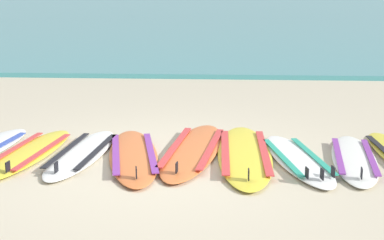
{
  "coord_description": "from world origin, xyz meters",
  "views": [
    {
      "loc": [
        0.69,
        -6.26,
        2.07
      ],
      "look_at": [
        0.27,
        1.12,
        0.25
      ],
      "focal_mm": 54.55,
      "sensor_mm": 36.0,
      "label": 1
    }
  ],
  "objects_px": {
    "surfboard_5": "(193,150)",
    "surfboard_7": "(297,159)",
    "surfboard_2": "(28,153)",
    "surfboard_8": "(354,159)",
    "surfboard_4": "(133,155)",
    "surfboard_3": "(82,153)",
    "surfboard_6": "(244,154)"
  },
  "relations": [
    {
      "from": "surfboard_7",
      "to": "surfboard_8",
      "type": "height_order",
      "value": "same"
    },
    {
      "from": "surfboard_4",
      "to": "surfboard_6",
      "type": "xyz_separation_m",
      "value": [
        1.3,
        0.13,
        -0.0
      ]
    },
    {
      "from": "surfboard_2",
      "to": "surfboard_7",
      "type": "height_order",
      "value": "same"
    },
    {
      "from": "surfboard_2",
      "to": "surfboard_4",
      "type": "height_order",
      "value": "same"
    },
    {
      "from": "surfboard_7",
      "to": "surfboard_4",
      "type": "bearing_deg",
      "value": 178.87
    },
    {
      "from": "surfboard_2",
      "to": "surfboard_4",
      "type": "xyz_separation_m",
      "value": [
        1.26,
        -0.02,
        -0.0
      ]
    },
    {
      "from": "surfboard_6",
      "to": "surfboard_7",
      "type": "distance_m",
      "value": 0.62
    },
    {
      "from": "surfboard_4",
      "to": "surfboard_6",
      "type": "height_order",
      "value": "same"
    },
    {
      "from": "surfboard_3",
      "to": "surfboard_7",
      "type": "height_order",
      "value": "same"
    },
    {
      "from": "surfboard_2",
      "to": "surfboard_7",
      "type": "distance_m",
      "value": 3.16
    },
    {
      "from": "surfboard_7",
      "to": "surfboard_5",
      "type": "bearing_deg",
      "value": 166.17
    },
    {
      "from": "surfboard_3",
      "to": "surfboard_6",
      "type": "bearing_deg",
      "value": 2.09
    },
    {
      "from": "surfboard_2",
      "to": "surfboard_3",
      "type": "relative_size",
      "value": 1.03
    },
    {
      "from": "surfboard_5",
      "to": "surfboard_7",
      "type": "bearing_deg",
      "value": -13.83
    },
    {
      "from": "surfboard_6",
      "to": "surfboard_8",
      "type": "xyz_separation_m",
      "value": [
        1.25,
        -0.11,
        0.0
      ]
    },
    {
      "from": "surfboard_2",
      "to": "surfboard_3",
      "type": "height_order",
      "value": "same"
    },
    {
      "from": "surfboard_6",
      "to": "surfboard_5",
      "type": "bearing_deg",
      "value": 167.52
    },
    {
      "from": "surfboard_2",
      "to": "surfboard_7",
      "type": "relative_size",
      "value": 1.04
    },
    {
      "from": "surfboard_4",
      "to": "surfboard_6",
      "type": "distance_m",
      "value": 1.31
    },
    {
      "from": "surfboard_4",
      "to": "surfboard_8",
      "type": "height_order",
      "value": "same"
    },
    {
      "from": "surfboard_5",
      "to": "surfboard_8",
      "type": "height_order",
      "value": "same"
    },
    {
      "from": "surfboard_2",
      "to": "surfboard_3",
      "type": "bearing_deg",
      "value": 2.99
    },
    {
      "from": "surfboard_4",
      "to": "surfboard_6",
      "type": "relative_size",
      "value": 0.92
    },
    {
      "from": "surfboard_5",
      "to": "surfboard_6",
      "type": "xyz_separation_m",
      "value": [
        0.62,
        -0.14,
        -0.0
      ]
    },
    {
      "from": "surfboard_2",
      "to": "surfboard_8",
      "type": "xyz_separation_m",
      "value": [
        3.82,
        -0.01,
        -0.0
      ]
    },
    {
      "from": "surfboard_5",
      "to": "surfboard_8",
      "type": "relative_size",
      "value": 1.23
    },
    {
      "from": "surfboard_3",
      "to": "surfboard_8",
      "type": "bearing_deg",
      "value": -0.76
    },
    {
      "from": "surfboard_7",
      "to": "surfboard_8",
      "type": "xyz_separation_m",
      "value": [
        0.65,
        0.05,
        -0.0
      ]
    },
    {
      "from": "surfboard_5",
      "to": "surfboard_8",
      "type": "bearing_deg",
      "value": -7.59
    },
    {
      "from": "surfboard_4",
      "to": "surfboard_6",
      "type": "bearing_deg",
      "value": 5.51
    },
    {
      "from": "surfboard_6",
      "to": "surfboard_3",
      "type": "bearing_deg",
      "value": -177.91
    },
    {
      "from": "surfboard_2",
      "to": "surfboard_7",
      "type": "xyz_separation_m",
      "value": [
        3.16,
        -0.06,
        0.0
      ]
    }
  ]
}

